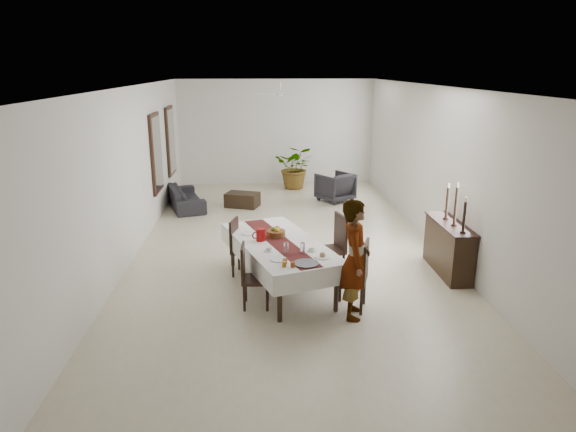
% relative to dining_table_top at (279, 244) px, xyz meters
% --- Properties ---
extents(floor, '(6.00, 12.00, 0.00)m').
position_rel_dining_table_top_xyz_m(floor, '(0.26, 1.95, -0.75)').
color(floor, beige).
rests_on(floor, ground).
extents(ceiling, '(6.00, 12.00, 0.02)m').
position_rel_dining_table_top_xyz_m(ceiling, '(0.26, 1.95, 2.45)').
color(ceiling, white).
rests_on(ceiling, wall_back).
extents(wall_back, '(6.00, 0.02, 3.20)m').
position_rel_dining_table_top_xyz_m(wall_back, '(0.26, 7.95, 0.85)').
color(wall_back, silver).
rests_on(wall_back, floor).
extents(wall_front, '(6.00, 0.02, 3.20)m').
position_rel_dining_table_top_xyz_m(wall_front, '(0.26, -4.05, 0.85)').
color(wall_front, silver).
rests_on(wall_front, floor).
extents(wall_left, '(0.02, 12.00, 3.20)m').
position_rel_dining_table_top_xyz_m(wall_left, '(-2.74, 1.95, 0.85)').
color(wall_left, silver).
rests_on(wall_left, floor).
extents(wall_right, '(0.02, 12.00, 3.20)m').
position_rel_dining_table_top_xyz_m(wall_right, '(3.26, 1.95, 0.85)').
color(wall_right, silver).
rests_on(wall_right, floor).
extents(dining_table_top, '(1.80, 2.69, 0.05)m').
position_rel_dining_table_top_xyz_m(dining_table_top, '(0.00, 0.00, 0.00)').
color(dining_table_top, black).
rests_on(dining_table_top, table_leg_fl).
extents(table_leg_fl, '(0.09, 0.09, 0.73)m').
position_rel_dining_table_top_xyz_m(table_leg_fl, '(-0.04, -1.27, -0.39)').
color(table_leg_fl, black).
rests_on(table_leg_fl, floor).
extents(table_leg_fr, '(0.09, 0.09, 0.73)m').
position_rel_dining_table_top_xyz_m(table_leg_fr, '(0.82, -0.97, -0.39)').
color(table_leg_fr, black).
rests_on(table_leg_fr, floor).
extents(table_leg_bl, '(0.09, 0.09, 0.73)m').
position_rel_dining_table_top_xyz_m(table_leg_bl, '(-0.82, 0.97, -0.39)').
color(table_leg_bl, black).
rests_on(table_leg_bl, floor).
extents(table_leg_br, '(0.09, 0.09, 0.73)m').
position_rel_dining_table_top_xyz_m(table_leg_br, '(0.04, 1.27, -0.39)').
color(table_leg_br, black).
rests_on(table_leg_br, floor).
extents(tablecloth_top, '(2.03, 2.93, 0.01)m').
position_rel_dining_table_top_xyz_m(tablecloth_top, '(0.00, 0.00, 0.03)').
color(tablecloth_top, silver).
rests_on(tablecloth_top, dining_table_top).
extents(tablecloth_drape_left, '(0.89, 2.53, 0.31)m').
position_rel_dining_table_top_xyz_m(tablecloth_drape_left, '(-0.57, -0.20, -0.12)').
color(tablecloth_drape_left, white).
rests_on(tablecloth_drape_left, dining_table_top).
extents(tablecloth_drape_right, '(0.89, 2.53, 0.31)m').
position_rel_dining_table_top_xyz_m(tablecloth_drape_right, '(0.57, 0.20, -0.12)').
color(tablecloth_drape_right, silver).
rests_on(tablecloth_drape_right, dining_table_top).
extents(tablecloth_drape_near, '(1.16, 0.41, 0.31)m').
position_rel_dining_table_top_xyz_m(tablecloth_drape_near, '(0.44, -1.26, -0.12)').
color(tablecloth_drape_near, white).
rests_on(tablecloth_drape_near, dining_table_top).
extents(tablecloth_drape_far, '(1.16, 0.41, 0.31)m').
position_rel_dining_table_top_xyz_m(tablecloth_drape_far, '(-0.44, 1.26, -0.12)').
color(tablecloth_drape_far, white).
rests_on(tablecloth_drape_far, dining_table_top).
extents(table_runner, '(1.19, 2.57, 0.00)m').
position_rel_dining_table_top_xyz_m(table_runner, '(0.00, 0.00, 0.04)').
color(table_runner, maroon).
rests_on(table_runner, tablecloth_top).
extents(red_pitcher, '(0.20, 0.20, 0.21)m').
position_rel_dining_table_top_xyz_m(red_pitcher, '(-0.30, 0.06, 0.14)').
color(red_pitcher, '#970B0B').
rests_on(red_pitcher, tablecloth_top).
extents(pitcher_handle, '(0.12, 0.06, 0.12)m').
position_rel_dining_table_top_xyz_m(pitcher_handle, '(-0.38, 0.03, 0.14)').
color(pitcher_handle, maroon).
rests_on(pitcher_handle, red_pitcher).
extents(wine_glass_near, '(0.07, 0.07, 0.18)m').
position_rel_dining_table_top_xyz_m(wine_glass_near, '(0.34, -0.60, 0.13)').
color(wine_glass_near, white).
rests_on(wine_glass_near, tablecloth_top).
extents(wine_glass_mid, '(0.07, 0.07, 0.18)m').
position_rel_dining_table_top_xyz_m(wine_glass_mid, '(0.09, -0.57, 0.13)').
color(wine_glass_mid, white).
rests_on(wine_glass_mid, tablecloth_top).
extents(teacup_right, '(0.09, 0.09, 0.06)m').
position_rel_dining_table_top_xyz_m(teacup_right, '(0.50, -0.49, 0.07)').
color(teacup_right, white).
rests_on(teacup_right, saucer_right).
extents(saucer_right, '(0.16, 0.16, 0.01)m').
position_rel_dining_table_top_xyz_m(saucer_right, '(0.50, -0.49, 0.04)').
color(saucer_right, silver).
rests_on(saucer_right, tablecloth_top).
extents(teacup_left, '(0.09, 0.09, 0.06)m').
position_rel_dining_table_top_xyz_m(teacup_left, '(-0.18, -0.45, 0.07)').
color(teacup_left, silver).
rests_on(teacup_left, saucer_left).
extents(saucer_left, '(0.16, 0.16, 0.01)m').
position_rel_dining_table_top_xyz_m(saucer_left, '(-0.18, -0.45, 0.04)').
color(saucer_left, white).
rests_on(saucer_left, tablecloth_top).
extents(plate_near_right, '(0.25, 0.25, 0.02)m').
position_rel_dining_table_top_xyz_m(plate_near_right, '(0.63, -0.77, 0.05)').
color(plate_near_right, white).
rests_on(plate_near_right, tablecloth_top).
extents(bread_near_right, '(0.09, 0.09, 0.09)m').
position_rel_dining_table_top_xyz_m(bread_near_right, '(0.63, -0.77, 0.07)').
color(bread_near_right, tan).
rests_on(bread_near_right, plate_near_right).
extents(plate_near_left, '(0.25, 0.25, 0.02)m').
position_rel_dining_table_top_xyz_m(plate_near_left, '(-0.04, -0.84, 0.05)').
color(plate_near_left, silver).
rests_on(plate_near_left, tablecloth_top).
extents(plate_far_left, '(0.25, 0.25, 0.02)m').
position_rel_dining_table_top_xyz_m(plate_far_left, '(-0.50, 0.43, 0.05)').
color(plate_far_left, white).
rests_on(plate_far_left, tablecloth_top).
extents(serving_tray, '(0.37, 0.37, 0.02)m').
position_rel_dining_table_top_xyz_m(serving_tray, '(0.36, -1.03, 0.05)').
color(serving_tray, '#3A3A3F').
rests_on(serving_tray, tablecloth_top).
extents(jam_jar_a, '(0.07, 0.07, 0.08)m').
position_rel_dining_table_top_xyz_m(jam_jar_a, '(0.15, -1.13, 0.08)').
color(jam_jar_a, maroon).
rests_on(jam_jar_a, tablecloth_top).
extents(jam_jar_b, '(0.07, 0.07, 0.08)m').
position_rel_dining_table_top_xyz_m(jam_jar_b, '(0.03, -1.11, 0.08)').
color(jam_jar_b, '#986216').
rests_on(jam_jar_b, tablecloth_top).
extents(jam_jar_c, '(0.07, 0.07, 0.08)m').
position_rel_dining_table_top_xyz_m(jam_jar_c, '(0.05, -0.99, 0.08)').
color(jam_jar_c, brown).
rests_on(jam_jar_c, tablecloth_top).
extents(fruit_basket, '(0.31, 0.31, 0.10)m').
position_rel_dining_table_top_xyz_m(fruit_basket, '(-0.04, 0.26, 0.09)').
color(fruit_basket, brown).
rests_on(fruit_basket, tablecloth_top).
extents(fruit_red, '(0.09, 0.09, 0.09)m').
position_rel_dining_table_top_xyz_m(fruit_red, '(-0.01, 0.29, 0.17)').
color(fruit_red, '#9C2C0F').
rests_on(fruit_red, fruit_basket).
extents(fruit_green, '(0.08, 0.08, 0.08)m').
position_rel_dining_table_top_xyz_m(fruit_green, '(-0.09, 0.28, 0.17)').
color(fruit_green, '#527B24').
rests_on(fruit_green, fruit_basket).
extents(fruit_yellow, '(0.09, 0.09, 0.09)m').
position_rel_dining_table_top_xyz_m(fruit_yellow, '(-0.02, 0.21, 0.17)').
color(fruit_yellow, yellow).
rests_on(fruit_yellow, fruit_basket).
extents(chair_right_near_seat, '(0.58, 0.58, 0.05)m').
position_rel_dining_table_top_xyz_m(chair_right_near_seat, '(1.05, -0.90, -0.27)').
color(chair_right_near_seat, black).
rests_on(chair_right_near_seat, chair_right_near_leg_fl).
extents(chair_right_near_leg_fl, '(0.06, 0.06, 0.45)m').
position_rel_dining_table_top_xyz_m(chair_right_near_leg_fl, '(1.17, -1.13, -0.53)').
color(chair_right_near_leg_fl, black).
rests_on(chair_right_near_leg_fl, floor).
extents(chair_right_near_leg_fr, '(0.06, 0.06, 0.45)m').
position_rel_dining_table_top_xyz_m(chair_right_near_leg_fr, '(1.29, -0.77, -0.53)').
color(chair_right_near_leg_fr, black).
rests_on(chair_right_near_leg_fr, floor).
extents(chair_right_near_leg_bl, '(0.06, 0.06, 0.45)m').
position_rel_dining_table_top_xyz_m(chair_right_near_leg_bl, '(0.81, -1.02, -0.53)').
color(chair_right_near_leg_bl, black).
rests_on(chair_right_near_leg_bl, floor).
extents(chair_right_near_leg_br, '(0.06, 0.06, 0.45)m').
position_rel_dining_table_top_xyz_m(chair_right_near_leg_br, '(0.93, -0.66, -0.53)').
color(chair_right_near_leg_br, black).
rests_on(chair_right_near_leg_br, floor).
extents(chair_right_near_back, '(0.18, 0.45, 0.58)m').
position_rel_dining_table_top_xyz_m(chair_right_near_back, '(1.25, -0.96, 0.04)').
color(chair_right_near_back, black).
rests_on(chair_right_near_back, chair_right_near_seat).
extents(chair_right_far_seat, '(0.59, 0.59, 0.05)m').
position_rel_dining_table_top_xyz_m(chair_right_far_seat, '(0.88, 0.31, -0.26)').
color(chair_right_far_seat, black).
rests_on(chair_right_far_seat, chair_right_far_leg_fl).
extents(chair_right_far_leg_fl, '(0.06, 0.06, 0.47)m').
position_rel_dining_table_top_xyz_m(chair_right_far_leg_fl, '(1.12, 0.18, -0.52)').
color(chair_right_far_leg_fl, black).
rests_on(chair_right_far_leg_fl, floor).
extents(chair_right_far_leg_fr, '(0.06, 0.06, 0.47)m').
position_rel_dining_table_top_xyz_m(chair_right_far_leg_fr, '(1.01, 0.55, -0.52)').
color(chair_right_far_leg_fr, black).
rests_on(chair_right_far_leg_fr, floor).
extents(chair_right_far_leg_bl, '(0.06, 0.06, 0.47)m').
position_rel_dining_table_top_xyz_m(chair_right_far_leg_bl, '(0.74, 0.07, -0.52)').
color(chair_right_far_leg_bl, black).
rests_on(chair_right_far_leg_bl, floor).
extents(chair_right_far_leg_br, '(0.06, 0.06, 0.47)m').
position_rel_dining_table_top_xyz_m(chair_right_far_leg_br, '(0.64, 0.45, -0.52)').
color(chair_right_far_leg_br, black).
rests_on(chair_right_far_leg_br, floor).
extents(chair_right_far_back, '(0.17, 0.47, 0.60)m').
position_rel_dining_table_top_xyz_m(chair_right_far_back, '(1.09, 0.37, 0.07)').
color(chair_right_far_back, black).
rests_on(chair_right_far_back, chair_right_far_seat).
extents(chair_left_near_seat, '(0.44, 0.44, 0.05)m').
position_rel_dining_table_top_xyz_m(chair_left_near_seat, '(-0.38, -0.74, -0.31)').
color(chair_left_near_seat, black).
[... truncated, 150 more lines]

